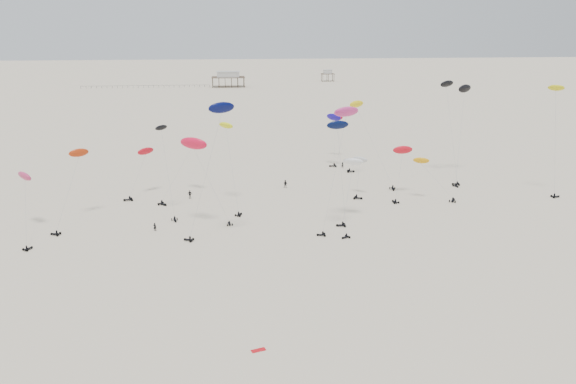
{
  "coord_description": "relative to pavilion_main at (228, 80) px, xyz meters",
  "views": [
    {
      "loc": [
        -11.41,
        -16.73,
        38.54
      ],
      "look_at": [
        0.0,
        88.0,
        7.0
      ],
      "focal_mm": 35.0,
      "sensor_mm": 36.0,
      "label": 1
    }
  ],
  "objects": [
    {
      "name": "rig_13",
      "position": [
        -21.76,
        -237.04,
        3.06
      ],
      "size": [
        7.06,
        9.81,
        11.76
      ],
      "rotation": [
        0.0,
        0.0,
        1.86
      ],
      "color": "black",
      "rests_on": "ground"
    },
    {
      "name": "rig_2",
      "position": [
        -32.7,
        -253.45,
        5.57
      ],
      "size": [
        5.74,
        15.02,
        17.41
      ],
      "rotation": [
        0.0,
        0.0,
        1.36
      ],
      "color": "black",
      "rests_on": "ground"
    },
    {
      "name": "rig_0",
      "position": [
        33.46,
        -229.24,
        9.66
      ],
      "size": [
        9.5,
        17.18,
        23.44
      ],
      "rotation": [
        0.0,
        0.0,
        3.08
      ],
      "color": "black",
      "rests_on": "ground"
    },
    {
      "name": "spectator_0",
      "position": [
        -16.07,
        -262.16,
        -4.22
      ],
      "size": [
        0.8,
        0.63,
        1.94
      ],
      "primitive_type": "imported",
      "rotation": [
        0.0,
        0.0,
        2.91
      ],
      "color": "black",
      "rests_on": "ground"
    },
    {
      "name": "rig_15",
      "position": [
        -7.56,
        -258.67,
        10.92
      ],
      "size": [
        10.37,
        5.45,
        18.0
      ],
      "rotation": [
        0.0,
        0.0,
        0.19
      ],
      "color": "black",
      "rests_on": "ground"
    },
    {
      "name": "rig_18",
      "position": [
        22.97,
        -259.24,
        4.6
      ],
      "size": [
        6.59,
        8.22,
        13.07
      ],
      "rotation": [
        0.0,
        0.0,
        1.54
      ],
      "color": "black",
      "rests_on": "ground"
    },
    {
      "name": "rig_19",
      "position": [
        19.33,
        -265.18,
        12.38
      ],
      "size": [
        4.48,
        8.14,
        21.53
      ],
      "rotation": [
        0.0,
        0.0,
        2.09
      ],
      "color": "black",
      "rests_on": "ground"
    },
    {
      "name": "rig_16",
      "position": [
        -40.58,
        -258.16,
        4.2
      ],
      "size": [
        7.08,
        17.28,
        16.74
      ],
      "rotation": [
        0.0,
        0.0,
        5.66
      ],
      "color": "black",
      "rests_on": "ground"
    },
    {
      "name": "rig_11",
      "position": [
        73.6,
        -246.61,
        11.54
      ],
      "size": [
        3.89,
        7.66,
        25.54
      ],
      "rotation": [
        0.0,
        0.0,
        4.76
      ],
      "color": "black",
      "rests_on": "ground"
    },
    {
      "name": "pier_fence",
      "position": [
        -52.0,
        -0.0,
        -3.45
      ],
      "size": [
        80.2,
        0.2,
        1.5
      ],
      "color": "black",
      "rests_on": "ground"
    },
    {
      "name": "rig_4",
      "position": [
        -11.62,
        -237.3,
        4.29
      ],
      "size": [
        10.06,
        15.05,
        16.27
      ],
      "rotation": [
        0.0,
        0.0,
        3.96
      ],
      "color": "black",
      "rests_on": "ground"
    },
    {
      "name": "pavilion_small",
      "position": [
        70.0,
        30.0,
        -0.74
      ],
      "size": [
        9.0,
        7.0,
        8.0
      ],
      "color": "brown",
      "rests_on": "ground"
    },
    {
      "name": "rig_5",
      "position": [
        -1.13,
        -246.67,
        8.31
      ],
      "size": [
        5.27,
        14.74,
        19.73
      ],
      "rotation": [
        0.0,
        0.0,
        5.71
      ],
      "color": "black",
      "rests_on": "ground"
    },
    {
      "name": "grounded_kite_b",
      "position": [
        1.52,
        -306.1,
        -4.22
      ],
      "size": [
        1.92,
        1.18,
        0.07
      ],
      "primitive_type": "cube",
      "rotation": [
        0.0,
        0.0,
        0.29
      ],
      "color": "red",
      "rests_on": "ground"
    },
    {
      "name": "rig_6",
      "position": [
        60.02,
        -225.79,
        15.38
      ],
      "size": [
        9.83,
        17.91,
        26.49
      ],
      "rotation": [
        0.0,
        0.0,
        3.35
      ],
      "color": "black",
      "rests_on": "ground"
    },
    {
      "name": "rig_10",
      "position": [
        21.01,
        -260.55,
        15.55
      ],
      "size": [
        9.77,
        11.44,
        24.22
      ],
      "rotation": [
        0.0,
        0.0,
        1.51
      ],
      "color": "black",
      "rests_on": "ground"
    },
    {
      "name": "spectator_2",
      "position": [
        -10.54,
        -241.45,
        -4.22
      ],
      "size": [
        1.37,
        0.75,
        2.3
      ],
      "primitive_type": "imported",
      "rotation": [
        0.0,
        0.0,
        6.3
      ],
      "color": "black",
      "rests_on": "ground"
    },
    {
      "name": "ground_plane",
      "position": [
        10.0,
        -150.0,
        -4.22
      ],
      "size": [
        900.0,
        900.0,
        0.0
      ],
      "primitive_type": "plane",
      "color": "beige"
    },
    {
      "name": "rig_17",
      "position": [
        -3.48,
        -266.33,
        16.23
      ],
      "size": [
        10.55,
        5.24,
        25.54
      ],
      "rotation": [
        0.0,
        0.0,
        1.18
      ],
      "color": "black",
      "rests_on": "ground"
    },
    {
      "name": "rig_12",
      "position": [
        30.06,
        -205.6,
        4.5
      ],
      "size": [
        6.34,
        15.71,
        17.22
      ],
      "rotation": [
        0.0,
        0.0,
        1.55
      ],
      "color": "black",
      "rests_on": "ground"
    },
    {
      "name": "rig_9",
      "position": [
        55.6,
        -226.81,
        14.92
      ],
      "size": [
        5.18,
        15.95,
        25.95
      ],
      "rotation": [
        0.0,
        0.0,
        1.36
      ],
      "color": "black",
      "rests_on": "ground"
    },
    {
      "name": "rig_7",
      "position": [
        28.62,
        -243.4,
        1.17
      ],
      "size": [
        4.51,
        7.15,
        9.21
      ],
      "rotation": [
        0.0,
        0.0,
        4.27
      ],
      "color": "black",
      "rests_on": "ground"
    },
    {
      "name": "spectator_3",
      "position": [
        30.21,
        -217.05,
        -4.22
      ],
      "size": [
        0.79,
        0.59,
        2.01
      ],
      "primitive_type": "imported",
      "rotation": [
        0.0,
        0.0,
        3.01
      ],
      "color": "black",
      "rests_on": "ground"
    },
    {
      "name": "pavilion_main",
      "position": [
        0.0,
        0.0,
        0.0
      ],
      "size": [
        21.0,
        13.0,
        9.8
      ],
      "color": "brown",
      "rests_on": "ground"
    },
    {
      "name": "spectator_1",
      "position": [
        12.3,
        -235.12,
        -4.22
      ],
      "size": [
        1.28,
        1.0,
        2.3
      ],
      "primitive_type": "imported",
      "rotation": [
        0.0,
        0.0,
        5.93
      ],
      "color": "black",
      "rests_on": "ground"
    },
    {
      "name": "rig_14",
      "position": [
        28.76,
        -215.54,
        6.72
      ],
      "size": [
        6.87,
        11.68,
        15.72
      ],
      "rotation": [
        0.0,
        0.0,
        4.58
      ],
      "color": "black",
      "rests_on": "ground"
    },
    {
      "name": "rig_3",
      "position": [
        -13.96,
        -252.9,
        5.41
      ],
      "size": [
        4.85,
        10.23,
        18.94
      ],
      "rotation": [
        0.0,
        0.0,
        3.39
      ],
      "color": "black",
      "rests_on": "ground"
    },
    {
      "name": "rig_8",
      "position": [
        38.4,
        -243.74,
        4.17
      ],
      "size": [
        6.96,
        9.99,
        12.65
      ],
      "rotation": [
        0.0,
        0.0,
        0.31
      ],
      "color": "black",
      "rests_on": "ground"
    },
    {
      "name": "rig_1",
      "position": [
        44.99,
        -248.33,
        1.14
      ],
      "size": [
        9.95,
        6.52,
        10.73
      ],
      "rotation": [
        0.0,
        0.0,
        5.67
      ],
      "color": "black",
      "rests_on": "ground"
    }
  ]
}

